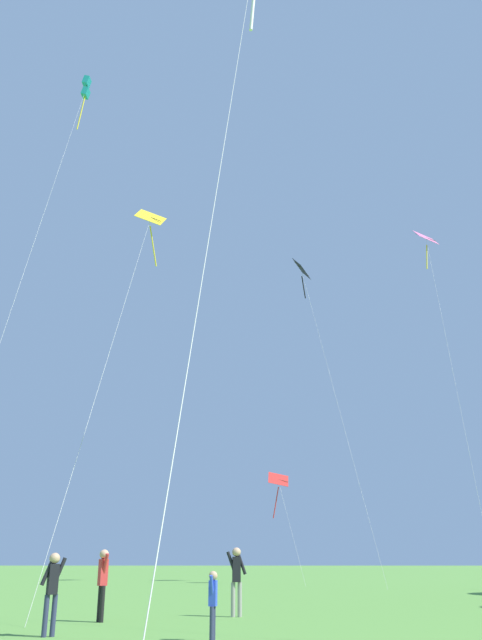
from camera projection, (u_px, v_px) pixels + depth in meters
kite_red_high at (278, 487)px, 45.13m from camera, size 1.99×5.26×7.21m
kite_black_large at (304, 280)px, 51.28m from camera, size 3.73×11.40×23.76m
kite_teal_box at (85, 92)px, 40.76m from camera, size 0.75×11.73×29.77m
kite_pink_low at (428, 249)px, 50.43m from camera, size 2.08×10.18×25.62m
kite_yellow_diamond at (148, 233)px, 28.79m from camera, size 1.51×9.99×16.42m
person_with_spool at (103, 578)px, 16.73m from camera, size 0.36×0.51×1.71m
person_near_tree at (236, 575)px, 18.24m from camera, size 0.58×0.24×1.78m
person_child_small at (213, 599)px, 12.72m from camera, size 0.17×0.40×1.25m
person_in_red_shirt at (52, 586)px, 13.56m from camera, size 0.48×0.32×1.59m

